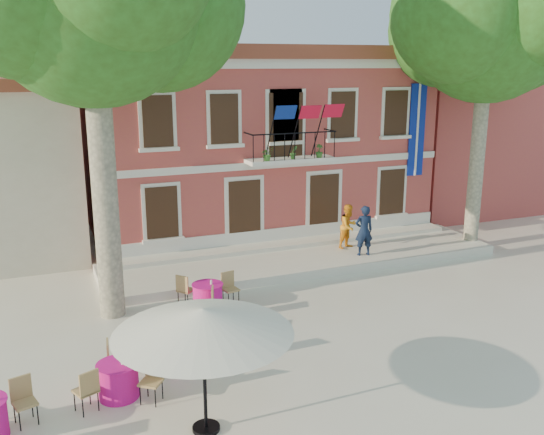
{
  "coord_description": "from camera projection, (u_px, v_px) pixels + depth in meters",
  "views": [
    {
      "loc": [
        -6.6,
        -14.11,
        6.88
      ],
      "look_at": [
        0.48,
        3.5,
        2.01
      ],
      "focal_mm": 40.0,
      "sensor_mm": 36.0,
      "label": 1
    }
  ],
  "objects": [
    {
      "name": "ground",
      "position": [
        303.0,
        318.0,
        16.77
      ],
      "size": [
        90.0,
        90.0,
        0.0
      ],
      "primitive_type": "plane",
      "color": "beige",
      "rests_on": "ground"
    },
    {
      "name": "main_building",
      "position": [
        248.0,
        138.0,
        25.53
      ],
      "size": [
        13.5,
        9.59,
        7.5
      ],
      "color": "#B24042",
      "rests_on": "ground"
    },
    {
      "name": "neighbor_east",
      "position": [
        463.0,
        136.0,
        30.92
      ],
      "size": [
        9.4,
        9.4,
        6.4
      ],
      "color": "#B24042",
      "rests_on": "ground"
    },
    {
      "name": "terrace",
      "position": [
        302.0,
        259.0,
        21.41
      ],
      "size": [
        14.0,
        3.4,
        0.3
      ],
      "primitive_type": "cube",
      "color": "silver",
      "rests_on": "ground"
    },
    {
      "name": "plane_tree_east",
      "position": [
        489.0,
        24.0,
        21.26
      ],
      "size": [
        5.63,
        5.63,
        11.06
      ],
      "color": "#A59E84",
      "rests_on": "ground"
    },
    {
      "name": "patio_umbrella",
      "position": [
        203.0,
        322.0,
        11.13
      ],
      "size": [
        3.38,
        3.38,
        2.51
      ],
      "color": "black",
      "rests_on": "ground"
    },
    {
      "name": "pedestrian_navy",
      "position": [
        364.0,
        231.0,
        21.11
      ],
      "size": [
        0.71,
        0.53,
        1.79
      ],
      "primitive_type": "imported",
      "rotation": [
        0.0,
        0.0,
        2.98
      ],
      "color": "#0F1A32",
      "rests_on": "terrace"
    },
    {
      "name": "pedestrian_orange",
      "position": [
        349.0,
        226.0,
        21.98
      ],
      "size": [
        0.96,
        0.85,
        1.63
      ],
      "primitive_type": "imported",
      "rotation": [
        0.0,
        0.0,
        0.36
      ],
      "color": "orange",
      "rests_on": "terrace"
    },
    {
      "name": "cafe_table_0",
      "position": [
        187.0,
        339.0,
        14.55
      ],
      "size": [
        1.63,
        1.87,
        0.95
      ],
      "color": "#CE138C",
      "rests_on": "ground"
    },
    {
      "name": "cafe_table_1",
      "position": [
        118.0,
        379.0,
        12.74
      ],
      "size": [
        1.86,
        1.72,
        0.95
      ],
      "color": "#CE138C",
      "rests_on": "ground"
    },
    {
      "name": "cafe_table_3",
      "position": [
        208.0,
        295.0,
        17.29
      ],
      "size": [
        1.76,
        1.84,
        0.95
      ],
      "color": "#CE138C",
      "rests_on": "ground"
    }
  ]
}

